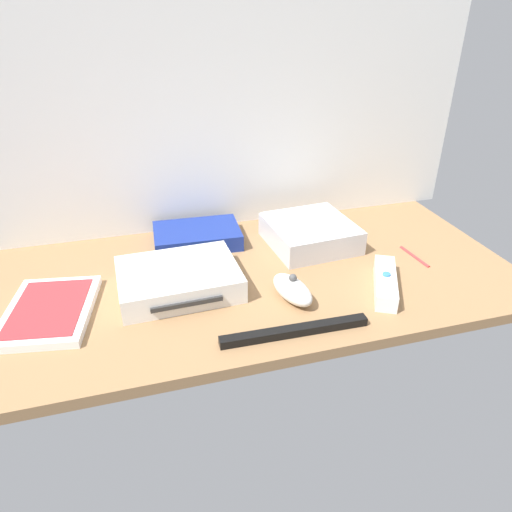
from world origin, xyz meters
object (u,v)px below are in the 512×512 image
sensor_bar (295,331)px  game_console (179,279)px  game_case (49,311)px  network_router (197,236)px  stylus_pen (415,256)px  remote_nunchuk (292,289)px  mini_computer (310,233)px  remote_wand (385,282)px

sensor_bar → game_console: bearing=132.7°
game_case → sensor_bar: 40.80cm
network_router → stylus_pen: network_router is taller
game_case → network_router: (27.99, 19.00, 0.94)cm
stylus_pen → network_router: bearing=156.4°
network_router → remote_nunchuk: 28.56cm
game_case → remote_nunchuk: bearing=-0.2°
game_case → network_router: bearing=43.4°
mini_computer → remote_nunchuk: size_ratio=1.69×
mini_computer → network_router: (-23.09, 6.96, -0.94)cm
network_router → game_case: bearing=-143.1°
game_console → game_case: 21.96cm
game_console → remote_wand: game_console is taller
network_router → remote_wand: size_ratio=1.25×
network_router → remote_wand: (29.58, -27.32, -0.19)cm
mini_computer → remote_wand: size_ratio=1.24×
game_console → sensor_bar: bearing=-50.9°
mini_computer → stylus_pen: size_ratio=2.03×
game_case → game_console: bearing=13.9°
remote_nunchuk → sensor_bar: remote_nunchuk is taller
game_console → remote_nunchuk: bearing=-26.9°
mini_computer → network_router: bearing=163.2°
mini_computer → remote_wand: bearing=-72.3°
remote_wand → stylus_pen: remote_wand is taller
mini_computer → remote_wand: (6.49, -20.35, -1.13)cm
remote_wand → remote_nunchuk: (-17.18, 1.59, 0.53)cm
mini_computer → game_console: bearing=-160.7°
stylus_pen → mini_computer: bearing=148.8°
mini_computer → game_case: size_ratio=0.87×
game_console → network_router: 18.29cm
network_router → sensor_bar: 36.33cm
network_router → stylus_pen: size_ratio=2.06×
game_case → sensor_bar: bearing=-13.9°
remote_nunchuk → stylus_pen: size_ratio=1.20×
remote_nunchuk → sensor_bar: bearing=-122.4°
remote_wand → sensor_bar: bearing=-131.5°
game_case → network_router: 33.84cm
mini_computer → game_case: (-51.08, -12.04, -1.88)cm
sensor_bar → stylus_pen: size_ratio=2.67×
sensor_bar → mini_computer: bearing=65.6°
remote_wand → stylus_pen: size_ratio=1.64×
game_console → remote_wand: bearing=-18.0°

